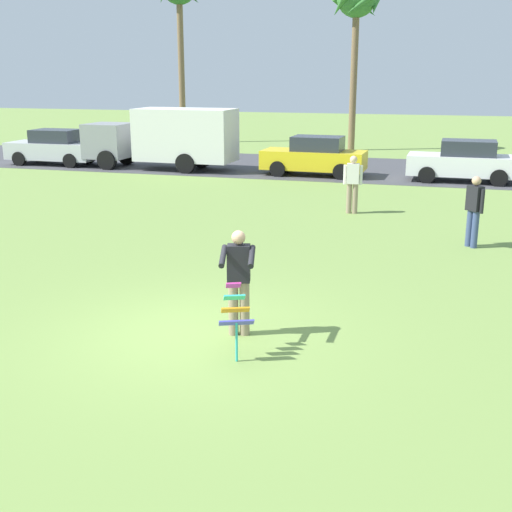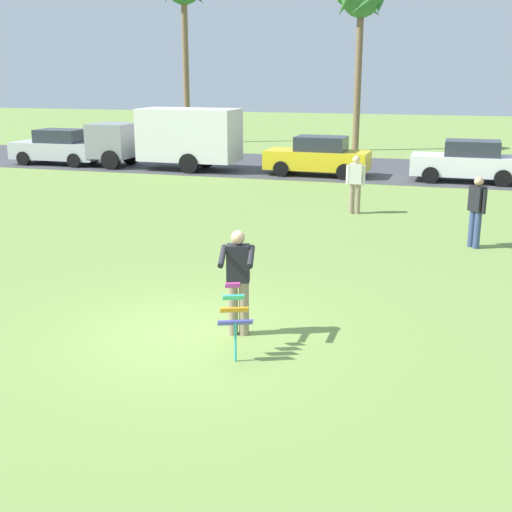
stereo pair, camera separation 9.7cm
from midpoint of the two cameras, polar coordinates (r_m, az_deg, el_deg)
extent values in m
plane|color=olive|center=(10.78, -5.11, -6.75)|extent=(120.00, 120.00, 0.00)
cube|color=#424247|center=(29.52, 9.07, 7.49)|extent=(120.00, 8.00, 0.01)
cylinder|color=gray|center=(10.56, -0.78, -4.55)|extent=(0.16, 0.16, 0.90)
cylinder|color=gray|center=(10.57, -1.76, -4.53)|extent=(0.16, 0.16, 0.90)
cube|color=black|center=(10.33, -1.30, -0.63)|extent=(0.40, 0.30, 0.60)
sphere|color=tan|center=(10.22, -1.31, 1.63)|extent=(0.22, 0.22, 0.22)
cylinder|color=black|center=(10.03, -0.16, -0.05)|extent=(0.22, 0.59, 0.24)
cylinder|color=black|center=(10.06, -2.66, -0.01)|extent=(0.22, 0.59, 0.24)
cube|color=#D83399|center=(9.86, -1.78, -2.54)|extent=(0.26, 0.22, 0.12)
cube|color=#33BFBF|center=(9.75, -1.70, -3.60)|extent=(0.35, 0.25, 0.12)
cube|color=orange|center=(9.64, -1.61, -4.69)|extent=(0.44, 0.29, 0.12)
cube|color=#4C4CCC|center=(9.54, -1.53, -5.79)|extent=(0.53, 0.33, 0.12)
cylinder|color=#33BFBF|center=(9.65, -1.51, -7.47)|extent=(0.04, 0.04, 0.61)
cube|color=silver|center=(31.90, -16.73, 8.78)|extent=(4.21, 1.73, 0.76)
cube|color=#282D38|center=(31.76, -16.59, 9.96)|extent=(2.02, 1.41, 0.60)
cylinder|color=black|center=(32.00, -19.44, 7.99)|extent=(0.64, 0.22, 0.64)
cylinder|color=black|center=(33.32, -17.85, 8.40)|extent=(0.64, 0.22, 0.64)
cylinder|color=black|center=(30.57, -15.41, 8.00)|extent=(0.64, 0.22, 0.64)
cylinder|color=black|center=(31.95, -13.91, 8.41)|extent=(0.64, 0.22, 0.64)
cube|color=gray|center=(30.46, -12.21, 9.79)|extent=(1.84, 1.94, 1.50)
cube|color=silver|center=(28.79, -5.71, 10.44)|extent=(4.24, 2.09, 2.20)
cylinder|color=black|center=(29.58, -12.41, 8.15)|extent=(0.85, 0.30, 0.84)
cylinder|color=black|center=(31.17, -10.72, 8.61)|extent=(0.85, 0.30, 0.84)
cylinder|color=black|center=(27.93, -5.72, 8.01)|extent=(0.85, 0.30, 0.84)
cylinder|color=black|center=(29.61, -4.31, 8.47)|extent=(0.85, 0.30, 0.84)
cube|color=yellow|center=(27.31, 5.44, 8.31)|extent=(4.25, 1.83, 0.76)
cube|color=#282D38|center=(27.20, 5.79, 9.67)|extent=(2.06, 1.46, 0.60)
cylinder|color=black|center=(26.90, 2.30, 7.57)|extent=(0.65, 0.24, 0.64)
cylinder|color=black|center=(28.44, 3.21, 7.99)|extent=(0.65, 0.24, 0.64)
cylinder|color=black|center=(26.31, 7.81, 7.25)|extent=(0.65, 0.24, 0.64)
cylinder|color=black|center=(27.88, 8.43, 7.70)|extent=(0.65, 0.24, 0.64)
cube|color=white|center=(26.83, 17.96, 7.50)|extent=(4.24, 1.80, 0.76)
cube|color=#282D38|center=(26.76, 18.40, 8.87)|extent=(2.05, 1.44, 0.60)
cylinder|color=black|center=(26.10, 15.02, 6.80)|extent=(0.64, 0.23, 0.64)
cylinder|color=black|center=(27.70, 15.21, 7.27)|extent=(0.64, 0.23, 0.64)
cylinder|color=black|center=(26.11, 20.75, 6.33)|extent=(0.64, 0.23, 0.64)
cylinder|color=black|center=(27.71, 20.62, 6.82)|extent=(0.64, 0.23, 0.64)
cylinder|color=brown|center=(40.45, -6.04, 15.92)|extent=(0.36, 0.36, 8.70)
cylinder|color=brown|center=(36.52, 8.93, 15.06)|extent=(0.36, 0.36, 7.67)
cone|color=#387A33|center=(36.55, 10.76, 20.61)|extent=(0.44, 1.56, 1.28)
cone|color=#387A33|center=(37.52, 9.85, 20.52)|extent=(1.62, 0.90, 1.28)
cone|color=#387A33|center=(37.33, 8.06, 20.62)|extent=(1.27, 1.52, 1.28)
cone|color=#387A33|center=(36.23, 7.77, 20.78)|extent=(1.27, 1.52, 1.28)
cone|color=#387A33|center=(35.74, 9.48, 20.79)|extent=(1.62, 0.90, 1.28)
cylinder|color=#384772|center=(16.64, 18.82, 2.15)|extent=(0.16, 0.16, 0.90)
cylinder|color=#384772|center=(16.76, 18.39, 2.28)|extent=(0.16, 0.16, 0.90)
cube|color=black|center=(16.55, 18.83, 4.74)|extent=(0.41, 0.41, 0.60)
sphere|color=tan|center=(16.48, 18.96, 6.17)|extent=(0.22, 0.22, 0.22)
cylinder|color=black|center=(16.39, 19.41, 4.46)|extent=(0.09, 0.09, 0.58)
cylinder|color=black|center=(16.73, 18.25, 4.77)|extent=(0.09, 0.09, 0.58)
cylinder|color=gray|center=(19.97, 8.45, 4.96)|extent=(0.16, 0.16, 0.90)
cylinder|color=gray|center=(19.96, 8.97, 4.93)|extent=(0.16, 0.16, 0.90)
cube|color=silver|center=(19.84, 8.80, 7.08)|extent=(0.37, 0.24, 0.60)
sphere|color=beige|center=(19.79, 8.85, 8.28)|extent=(0.22, 0.22, 0.22)
cylinder|color=silver|center=(19.87, 8.10, 7.01)|extent=(0.09, 0.09, 0.58)
cylinder|color=silver|center=(19.83, 9.49, 6.94)|extent=(0.09, 0.09, 0.58)
camera|label=1|loc=(0.05, -89.75, 0.07)|focal=46.04mm
camera|label=2|loc=(0.05, 90.25, -0.07)|focal=46.04mm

